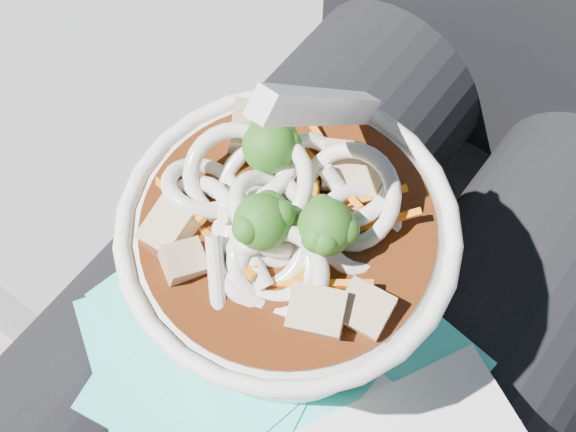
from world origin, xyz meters
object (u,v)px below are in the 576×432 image
Objects in this scene: plastic_bag at (282,366)px; udon_bowl at (287,255)px; lap at (325,347)px; stone_ledge at (393,336)px; person_body at (401,239)px.

udon_bowl is (-0.02, 0.03, 0.07)m from plastic_bag.
plastic_bag is at bearing -88.95° from lap.
stone_ledge is 0.34m from lap.
stone_ledge is 0.44m from plastic_bag.
person_body is 0.17m from udon_bowl.
plastic_bag is at bearing -57.11° from udon_bowl.
plastic_bag is at bearing -89.63° from person_body.
udon_bowl is (-0.02, -0.02, 0.15)m from lap.
stone_ledge is 2.08× the size of lap.
person_body is 3.50× the size of plastic_bag.
stone_ledge is at bearing 90.27° from plastic_bag.
person_body reaches higher than plastic_bag.
plastic_bag reaches higher than lap.
person_body reaches higher than lap.
udon_bowl is (-0.02, -0.11, 0.13)m from person_body.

